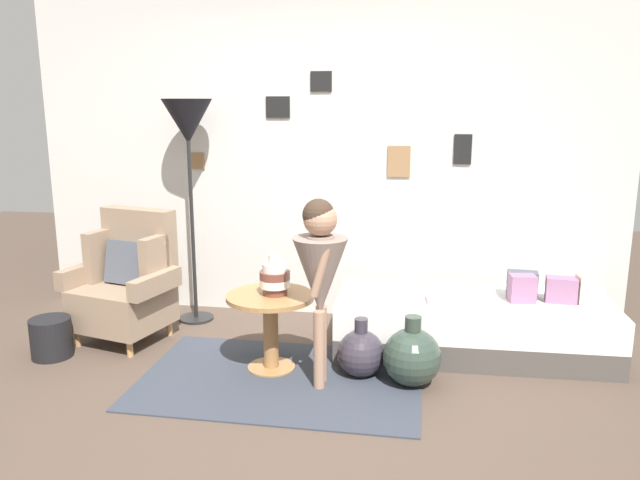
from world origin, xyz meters
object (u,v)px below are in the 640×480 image
object	(u,v)px
armchair	(128,282)
book_on_daybed	(442,299)
side_table	(271,316)
floor_lamp	(188,130)
vase_striped	(275,278)
demijohn_far	(412,357)
magazine_basket	(51,338)
demijohn_near	(361,353)
person_child	(320,268)
daybed	(472,325)

from	to	relation	value
armchair	book_on_daybed	size ratio (longest dim) A/B	4.41
side_table	floor_lamp	xyz separation A→B (m)	(-0.85, 0.84, 1.16)
vase_striped	demijohn_far	distance (m)	1.01
side_table	magazine_basket	world-z (taller)	side_table
side_table	demijohn_near	xyz separation A→B (m)	(0.60, -0.01, -0.22)
magazine_basket	vase_striped	bearing A→B (deg)	2.37
book_on_daybed	demijohn_far	size ratio (longest dim) A/B	0.49
vase_striped	demijohn_near	xyz separation A→B (m)	(0.57, -0.02, -0.47)
side_table	floor_lamp	world-z (taller)	floor_lamp
vase_striped	floor_lamp	world-z (taller)	floor_lamp
side_table	vase_striped	size ratio (longest dim) A/B	2.15
book_on_daybed	demijohn_near	distance (m)	0.72
floor_lamp	side_table	bearing A→B (deg)	-44.89
floor_lamp	person_child	world-z (taller)	floor_lamp
daybed	book_on_daybed	distance (m)	0.33
daybed	side_table	world-z (taller)	side_table
vase_striped	book_on_daybed	world-z (taller)	vase_striped
floor_lamp	magazine_basket	world-z (taller)	floor_lamp
side_table	book_on_daybed	bearing A→B (deg)	20.40
person_child	demijohn_far	size ratio (longest dim) A/B	2.63
armchair	daybed	size ratio (longest dim) A/B	0.51
person_child	magazine_basket	size ratio (longest dim) A/B	4.25
side_table	vase_striped	world-z (taller)	vase_striped
demijohn_near	daybed	bearing A→B (deg)	36.40
armchair	book_on_daybed	distance (m)	2.31
demijohn_far	magazine_basket	distance (m)	2.50
vase_striped	magazine_basket	distance (m)	1.67
daybed	magazine_basket	size ratio (longest dim) A/B	6.85
magazine_basket	demijohn_near	bearing A→B (deg)	1.32
vase_striped	book_on_daybed	size ratio (longest dim) A/B	1.22
armchair	person_child	bearing A→B (deg)	-19.86
armchair	person_child	size ratio (longest dim) A/B	0.81
person_child	demijohn_far	xyz separation A→B (m)	(0.57, 0.10, -0.58)
floor_lamp	demijohn_near	xyz separation A→B (m)	(1.45, -0.85, -1.38)
book_on_daybed	demijohn_near	xyz separation A→B (m)	(-0.52, -0.42, -0.26)
floor_lamp	demijohn_far	bearing A→B (deg)	-27.49
demijohn_near	demijohn_far	xyz separation A→B (m)	(0.33, -0.08, 0.03)
daybed	person_child	distance (m)	1.34
armchair	side_table	size ratio (longest dim) A/B	1.68
book_on_daybed	side_table	bearing A→B (deg)	-159.60
side_table	person_child	bearing A→B (deg)	-27.04
floor_lamp	vase_striped	bearing A→B (deg)	-43.51
vase_striped	person_child	world-z (taller)	person_child
armchair	side_table	bearing A→B (deg)	-17.52
book_on_daybed	demijohn_far	world-z (taller)	demijohn_far
armchair	daybed	distance (m)	2.54
magazine_basket	side_table	bearing A→B (deg)	2.04
armchair	demijohn_far	size ratio (longest dim) A/B	2.14
demijohn_near	demijohn_far	size ratio (longest dim) A/B	0.87
book_on_daybed	demijohn_far	distance (m)	0.58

